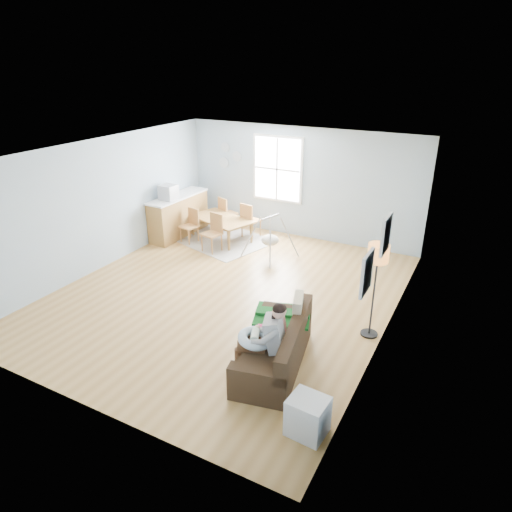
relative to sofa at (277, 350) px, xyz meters
The scene contains 22 objects.
room 3.21m from the sofa, 139.28° to the left, with size 8.40×9.40×3.90m.
window 5.73m from the sofa, 115.62° to the left, with size 1.32×0.08×1.62m.
pictures 2.03m from the sofa, 23.52° to the left, with size 0.05×1.34×0.74m.
wall_plates 6.50m from the sofa, 127.17° to the left, with size 0.67×0.02×0.66m.
sofa is the anchor object (origin of this frame).
green_throw 0.66m from the sofa, 108.17° to the left, with size 0.85×0.71×0.04m, color #155E29.
beige_pillow 0.67m from the sofa, 79.86° to the left, with size 0.13×0.46×0.46m, color beige.
father 0.47m from the sofa, 102.68° to the right, with size 0.87×0.56×1.18m.
nursing_pillow 0.49m from the sofa, 122.60° to the right, with size 0.49×0.49×0.13m, color silver.
infant 0.52m from the sofa, 126.29° to the right, with size 0.20×0.32×0.12m.
toddler 0.41m from the sofa, 122.83° to the left, with size 0.49×0.34×0.72m.
floor_lamp 2.04m from the sofa, 55.24° to the left, with size 0.32×0.32×1.60m.
storage_cube 1.35m from the sofa, 49.15° to the right, with size 0.48×0.43×0.50m.
rug 5.19m from the sofa, 131.10° to the left, with size 2.32×1.76×0.01m, color gray.
dining_table 5.18m from the sofa, 131.10° to the left, with size 1.57×0.87×0.55m, color olive.
chair_sw 5.28m from the sofa, 138.90° to the left, with size 0.44×0.44×0.82m.
chair_se 4.54m from the sofa, 134.39° to the left, with size 0.47×0.47×0.89m.
chair_nw 5.86m from the sofa, 128.62° to the left, with size 0.52×0.52×0.87m.
chair_ne 5.19m from the sofa, 123.23° to the left, with size 0.48×0.48×0.90m.
counter 5.83m from the sofa, 140.66° to the left, with size 0.60×1.85×1.03m.
monitor 5.69m from the sofa, 143.40° to the left, with size 0.38×0.36×0.35m.
baby_swing 3.95m from the sofa, 117.83° to the left, with size 1.19×1.21×0.97m.
Camera 1 is at (4.12, -6.59, 4.19)m, focal length 32.00 mm.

